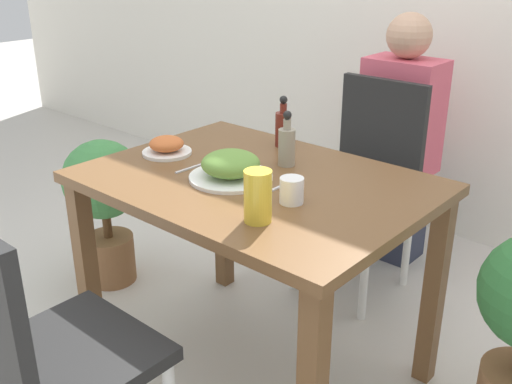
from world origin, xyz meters
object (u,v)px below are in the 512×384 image
chair_near (36,351)px  food_plate (231,167)px  juice_glass (258,196)px  condiment_bottle (287,145)px  chair_far (365,174)px  person_figure (399,143)px  side_plate (167,146)px  sauce_bottle (283,127)px  drink_cup (292,190)px  potted_plant_left (104,196)px

chair_near → food_plate: 0.79m
juice_glass → condiment_bottle: condiment_bottle is taller
chair_far → person_figure: 0.33m
condiment_bottle → side_plate: bearing=-154.2°
food_plate → side_plate: bearing=175.4°
sauce_bottle → juice_glass: bearing=-57.2°
food_plate → sauce_bottle: bearing=102.9°
drink_cup → juice_glass: juice_glass is taller
food_plate → sauce_bottle: (-0.08, 0.37, 0.03)m
juice_glass → sauce_bottle: 0.65m
sauce_bottle → chair_near: bearing=-83.6°
sauce_bottle → potted_plant_left: sauce_bottle is taller
drink_cup → person_figure: (-0.28, 1.18, -0.20)m
potted_plant_left → chair_near: bearing=-42.9°
chair_near → sauce_bottle: sauce_bottle is taller
condiment_bottle → potted_plant_left: (-0.91, -0.13, -0.40)m
sauce_bottle → condiment_bottle: 0.21m
side_plate → potted_plant_left: (-0.51, 0.06, -0.36)m
food_plate → chair_near: bearing=-87.0°
drink_cup → juice_glass: size_ratio=0.53×
food_plate → juice_glass: bearing=-33.6°
food_plate → sauce_bottle: 0.38m
chair_far → juice_glass: size_ratio=6.29×
food_plate → potted_plant_left: bearing=174.2°
food_plate → drink_cup: bearing=-4.6°
food_plate → juice_glass: 0.33m
chair_far → juice_glass: chair_far is taller
juice_glass → potted_plant_left: bearing=166.7°
chair_near → side_plate: chair_near is taller
drink_cup → potted_plant_left: bearing=174.5°
food_plate → drink_cup: food_plate is taller
chair_near → chair_far: 1.58m
chair_near → food_plate: chair_near is taller
chair_far → condiment_bottle: (0.05, -0.62, 0.30)m
chair_far → drink_cup: bearing=-73.4°
sauce_bottle → person_figure: person_figure is taller
person_figure → chair_near: bearing=-88.4°
food_plate → condiment_bottle: (0.05, 0.22, 0.03)m
juice_glass → potted_plant_left: juice_glass is taller
chair_far → person_figure: size_ratio=0.78×
chair_far → chair_near: bearing=-88.8°
juice_glass → person_figure: (-0.29, 1.34, -0.24)m
chair_near → drink_cup: 0.80m
side_plate → person_figure: size_ratio=0.15×
potted_plant_left → juice_glass: bearing=-13.3°
chair_near → side_plate: (-0.38, 0.77, 0.25)m
chair_far → food_plate: size_ratio=3.41×
condiment_bottle → person_figure: size_ratio=0.16×
side_plate → condiment_bottle: bearing=25.8°
juice_glass → condiment_bottle: bearing=118.5°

